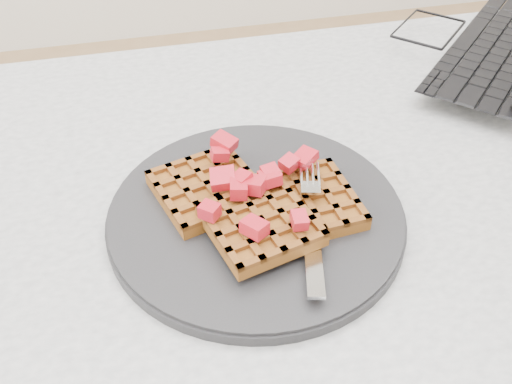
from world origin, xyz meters
TOP-DOWN VIEW (x-y plane):
  - table at (0.00, 0.00)m, footprint 1.20×0.80m
  - plate at (-0.08, -0.02)m, footprint 0.31×0.31m
  - waffles at (-0.08, -0.02)m, footprint 0.21×0.20m
  - strawberry_pile at (-0.08, -0.02)m, footprint 0.15×0.15m
  - fork at (-0.03, -0.06)m, footprint 0.07×0.18m
  - laptop at (0.34, 0.24)m, footprint 0.45×0.45m

SIDE VIEW (x-z plane):
  - table at x=0.00m, z-range 0.26..1.01m
  - plate at x=-0.08m, z-range 0.75..0.77m
  - fork at x=-0.03m, z-range 0.77..0.78m
  - waffles at x=-0.08m, z-range 0.76..0.79m
  - laptop at x=0.34m, z-range 0.66..0.92m
  - strawberry_pile at x=-0.08m, z-range 0.79..0.82m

